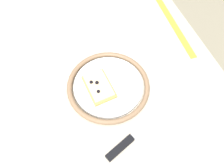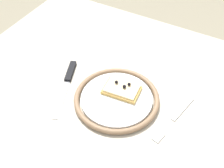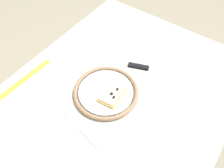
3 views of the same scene
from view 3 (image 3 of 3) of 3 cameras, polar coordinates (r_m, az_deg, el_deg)
ground_plane at (r=1.52m, az=-0.71°, el=-19.62°), size 6.00×6.00×0.00m
dining_table at (r=0.94m, az=-1.09°, el=-7.97°), size 1.18×0.83×0.71m
plate at (r=0.89m, az=-1.55°, el=-2.00°), size 0.26×0.26×0.02m
pizza_slice_near at (r=0.87m, az=0.02°, el=-2.50°), size 0.12×0.08×0.03m
knife at (r=0.99m, az=4.84°, el=4.76°), size 0.10×0.23×0.01m
fork at (r=0.83m, az=-7.93°, el=-11.08°), size 0.06×0.20×0.00m
measuring_tape at (r=1.00m, az=-22.26°, el=0.29°), size 0.31×0.04×0.00m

